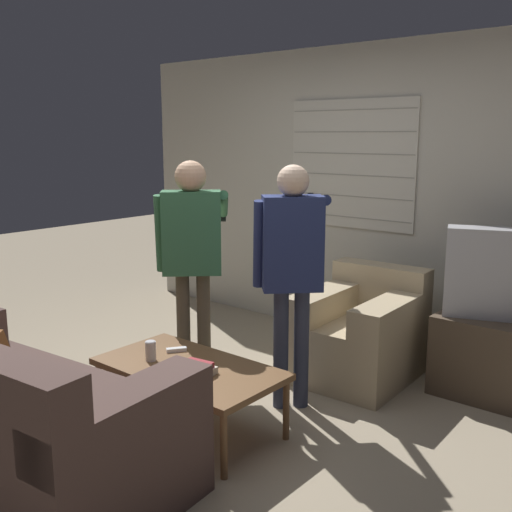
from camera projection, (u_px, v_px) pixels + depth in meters
ground_plane at (208, 416)px, 3.88m from camera, size 16.00×16.00×0.00m
wall_back at (369, 195)px, 5.16m from camera, size 5.20×0.08×2.55m
couch_blue at (4, 419)px, 3.13m from camera, size 2.03×1.13×0.89m
armchair_beige at (361, 333)px, 4.49m from camera, size 0.79×0.93×0.80m
coffee_table at (189, 371)px, 3.65m from camera, size 1.15×0.63×0.41m
tv_stand at (503, 358)px, 4.13m from camera, size 0.86×0.58×0.57m
tv at (511, 274)px, 4.01m from camera, size 0.86×0.48×0.62m
person_left_standing at (192, 242)px, 4.33m from camera, size 0.50×0.80×1.62m
person_right_standing at (292, 258)px, 3.85m from camera, size 0.48×0.79×1.61m
book_stack at (196, 369)px, 3.50m from camera, size 0.23×0.19×0.07m
soda_can at (151, 351)px, 3.71m from camera, size 0.07×0.07×0.13m
spare_remote at (176, 350)px, 3.88m from camera, size 0.11×0.13×0.02m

